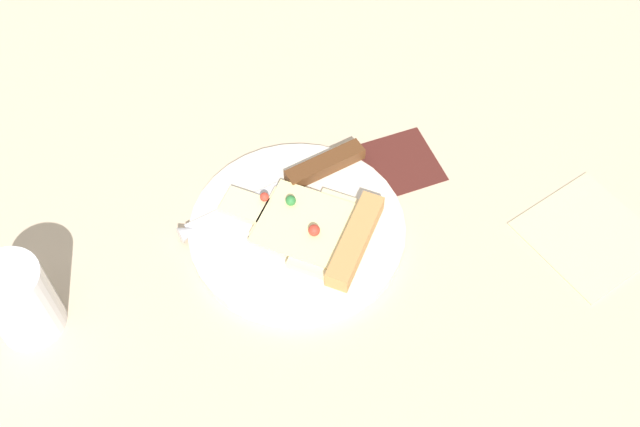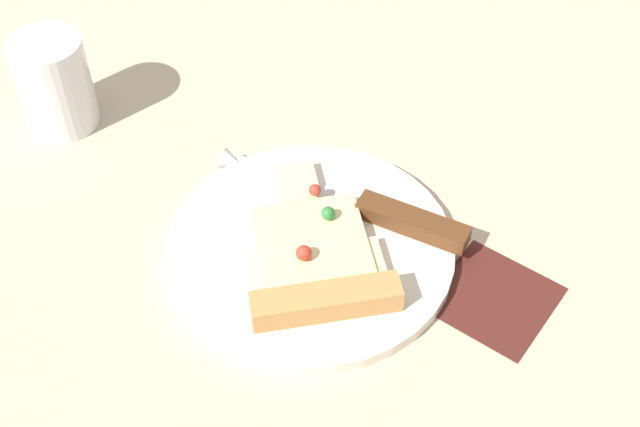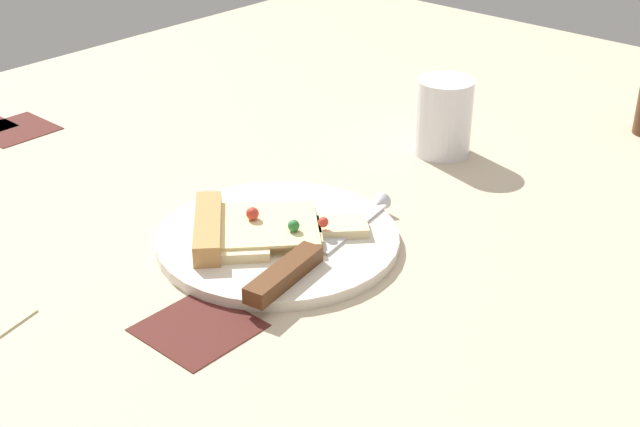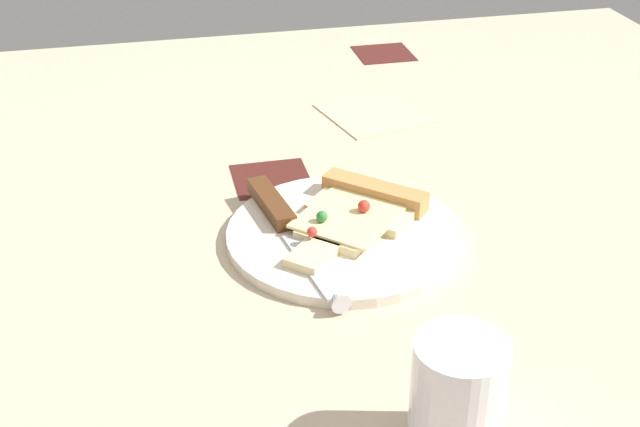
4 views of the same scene
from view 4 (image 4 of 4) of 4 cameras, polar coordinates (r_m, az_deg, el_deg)
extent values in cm
cube|color=#C6B293|center=(80.05, -3.00, -7.09)|extent=(157.68, 157.68, 3.00)
cube|color=#4C1E19|center=(100.57, -3.29, 2.31)|extent=(9.00, 9.00, 0.20)
cube|color=#4C1E19|center=(140.90, 4.33, 10.69)|extent=(9.00, 9.00, 0.20)
cylinder|color=silver|center=(88.29, 1.63, -1.46)|extent=(24.64, 24.64, 1.16)
cube|color=beige|center=(90.78, 2.85, 0.27)|extent=(12.14, 11.89, 1.00)
cube|color=beige|center=(86.60, 1.16, -1.31)|extent=(9.08, 9.01, 1.00)
cube|color=beige|center=(82.94, -0.52, -2.88)|extent=(6.18, 6.26, 1.00)
cube|color=#F2E099|center=(88.15, 1.96, -0.21)|extent=(13.55, 13.59, 0.30)
cube|color=tan|center=(92.82, 3.72, 1.39)|extent=(10.55, 10.09, 2.20)
sphere|color=red|center=(88.50, 3.00, 0.51)|extent=(1.33, 1.33, 1.33)
sphere|color=red|center=(84.19, -0.54, -1.25)|extent=(1.06, 1.06, 1.06)
sphere|color=#2D7A38|center=(86.63, 0.13, -0.20)|extent=(1.21, 1.21, 1.21)
cube|color=silver|center=(82.20, -0.49, -3.51)|extent=(3.98, 12.17, 0.30)
cone|color=silver|center=(77.67, 1.18, -5.79)|extent=(2.31, 2.31, 2.00)
cube|color=#593319|center=(91.44, -3.32, 0.71)|extent=(3.84, 10.23, 1.60)
cylinder|color=white|center=(63.28, 9.27, -12.15)|extent=(6.95, 6.95, 9.54)
cube|color=beige|center=(117.89, 3.77, 6.84)|extent=(15.77, 15.77, 0.40)
camera|label=1|loc=(0.90, 46.26, 39.21)|focal=42.47mm
camera|label=2|loc=(1.17, 19.78, 33.68)|focal=48.13mm
camera|label=3|loc=(1.32, -31.82, 25.34)|focal=48.99mm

